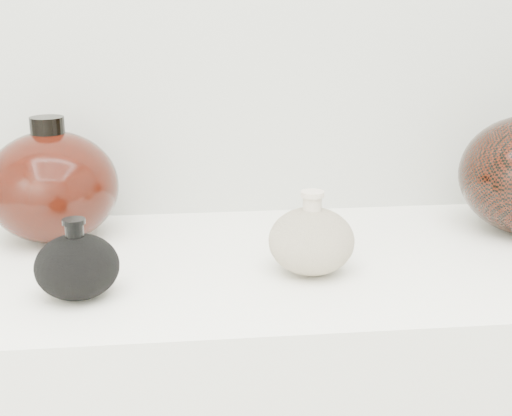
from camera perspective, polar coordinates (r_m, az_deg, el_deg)
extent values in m
cube|color=white|center=(1.07, -2.70, -5.03)|extent=(1.20, 0.50, 0.03)
ellipsoid|color=black|center=(0.96, -14.12, -4.57)|extent=(0.14, 0.14, 0.09)
cylinder|color=black|center=(0.94, -14.33, -1.78)|extent=(0.03, 0.03, 0.03)
cylinder|color=black|center=(0.94, -14.39, -1.04)|extent=(0.04, 0.04, 0.01)
ellipsoid|color=beige|center=(1.01, 4.45, -2.64)|extent=(0.14, 0.14, 0.10)
cylinder|color=beige|center=(1.00, 4.52, 0.33)|extent=(0.03, 0.03, 0.03)
cylinder|color=beige|center=(0.99, 4.54, 1.13)|extent=(0.04, 0.04, 0.01)
ellipsoid|color=black|center=(1.18, -15.98, 1.65)|extent=(0.25, 0.25, 0.18)
cylinder|color=black|center=(1.16, -16.35, 6.20)|extent=(0.06, 0.06, 0.03)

